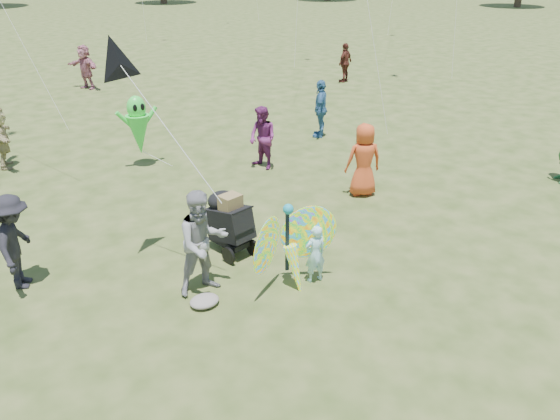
# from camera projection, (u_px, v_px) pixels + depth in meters

# --- Properties ---
(ground) EXTENTS (160.00, 160.00, 0.00)m
(ground) POSITION_uv_depth(u_px,v_px,m) (348.00, 311.00, 7.98)
(ground) COLOR #51592B
(ground) RESTS_ON ground
(child_girl) EXTENTS (0.38, 0.28, 0.98)m
(child_girl) POSITION_uv_depth(u_px,v_px,m) (315.00, 254.00, 8.52)
(child_girl) COLOR #A3DDE7
(child_girl) RESTS_ON ground
(adult_man) EXTENTS (0.84, 0.67, 1.66)m
(adult_man) POSITION_uv_depth(u_px,v_px,m) (203.00, 243.00, 8.13)
(adult_man) COLOR gray
(adult_man) RESTS_ON ground
(grey_bag) EXTENTS (0.45, 0.37, 0.14)m
(grey_bag) POSITION_uv_depth(u_px,v_px,m) (204.00, 301.00, 8.09)
(grey_bag) COLOR gray
(grey_bag) RESTS_ON ground
(crowd_a) EXTENTS (0.89, 0.74, 1.57)m
(crowd_a) POSITION_uv_depth(u_px,v_px,m) (364.00, 160.00, 11.49)
(crowd_a) COLOR #C6481F
(crowd_a) RESTS_ON ground
(crowd_b) EXTENTS (0.92, 1.14, 1.53)m
(crowd_b) POSITION_uv_depth(u_px,v_px,m) (15.00, 242.00, 8.29)
(crowd_b) COLOR black
(crowd_b) RESTS_ON ground
(crowd_c) EXTENTS (0.93, 0.94, 1.60)m
(crowd_c) POSITION_uv_depth(u_px,v_px,m) (321.00, 109.00, 15.18)
(crowd_c) COLOR teal
(crowd_c) RESTS_ON ground
(crowd_d) EXTENTS (0.64, 1.44, 1.49)m
(crowd_d) POSITION_uv_depth(u_px,v_px,m) (0.00, 138.00, 12.99)
(crowd_d) COLOR #9B8D5F
(crowd_d) RESTS_ON ground
(crowd_e) EXTENTS (0.69, 0.82, 1.50)m
(crowd_e) POSITION_uv_depth(u_px,v_px,m) (263.00, 138.00, 12.94)
(crowd_e) COLOR #6B235E
(crowd_e) RESTS_ON ground
(crowd_h) EXTENTS (0.96, 0.67, 1.52)m
(crowd_h) POSITION_uv_depth(u_px,v_px,m) (345.00, 63.00, 21.64)
(crowd_h) COLOR #51231B
(crowd_h) RESTS_ON ground
(crowd_j) EXTENTS (1.06, 1.58, 1.63)m
(crowd_j) POSITION_uv_depth(u_px,v_px,m) (85.00, 67.00, 20.55)
(crowd_j) COLOR #A96173
(crowd_j) RESTS_ON ground
(jogging_stroller) EXTENTS (0.63, 1.10, 1.09)m
(jogging_stroller) POSITION_uv_depth(u_px,v_px,m) (229.00, 219.00, 9.35)
(jogging_stroller) COLOR black
(jogging_stroller) RESTS_ON ground
(butterfly_kite) EXTENTS (1.74, 0.75, 1.62)m
(butterfly_kite) POSITION_uv_depth(u_px,v_px,m) (290.00, 248.00, 8.27)
(butterfly_kite) COLOR red
(butterfly_kite) RESTS_ON ground
(delta_kite_rig) EXTENTS (1.35, 1.58, 2.37)m
(delta_kite_rig) POSITION_uv_depth(u_px,v_px,m) (120.00, 65.00, 7.84)
(delta_kite_rig) COLOR black
(delta_kite_rig) RESTS_ON ground
(alien_kite) EXTENTS (1.12, 0.69, 1.74)m
(alien_kite) POSITION_uv_depth(u_px,v_px,m) (139.00, 128.00, 12.95)
(alien_kite) COLOR #36E942
(alien_kite) RESTS_ON ground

